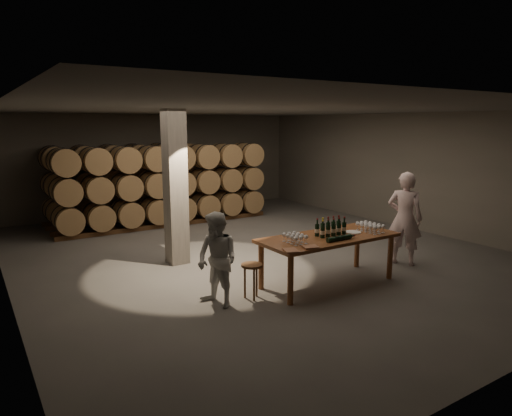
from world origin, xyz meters
TOP-DOWN VIEW (x-y plane):
  - room at (-1.80, 0.20)m, footprint 12.00×12.00m
  - tasting_table at (0.00, -2.50)m, footprint 2.60×1.10m
  - barrel_stack_back at (-1.35, 5.20)m, footprint 4.70×0.95m
  - barrel_stack_front at (-0.57, 3.80)m, footprint 6.26×0.95m
  - bottle_cluster at (0.07, -2.47)m, footprint 0.60×0.23m
  - lying_bottles at (-0.06, -2.85)m, footprint 0.64×0.09m
  - glass_cluster_left at (-0.79, -2.54)m, footprint 0.30×0.41m
  - glass_cluster_right at (0.91, -2.65)m, footprint 0.30×0.52m
  - plate at (0.56, -2.55)m, footprint 0.30×0.30m
  - notebook_near at (-0.79, -2.95)m, footprint 0.30×0.26m
  - notebook_corner at (-1.18, -2.93)m, footprint 0.29×0.33m
  - pen at (-0.67, -2.91)m, footprint 0.14×0.05m
  - stool at (-1.56, -2.36)m, footprint 0.36×0.36m
  - person_man at (2.14, -2.45)m, footprint 0.76×0.85m
  - person_woman at (-2.19, -2.33)m, footprint 0.77×0.88m

SIDE VIEW (x-z plane):
  - stool at x=-1.56m, z-range 0.19..0.79m
  - person_woman at x=-2.19m, z-range 0.00..1.54m
  - tasting_table at x=0.00m, z-range 0.35..1.25m
  - pen at x=-0.67m, z-range 0.90..0.91m
  - plate at x=0.56m, z-range 0.90..0.92m
  - notebook_corner at x=-1.18m, z-range 0.90..0.92m
  - notebook_near at x=-0.79m, z-range 0.90..0.93m
  - lying_bottles at x=-0.06m, z-range 0.90..0.99m
  - person_man at x=2.14m, z-range 0.00..1.95m
  - glass_cluster_left at x=-0.79m, z-range 0.93..1.09m
  - glass_cluster_right at x=0.91m, z-range 0.94..1.10m
  - bottle_cluster at x=0.07m, z-range 0.85..1.18m
  - barrel_stack_back at x=-1.35m, z-range 0.04..2.35m
  - barrel_stack_front at x=-0.57m, z-range 0.04..2.35m
  - room at x=-1.80m, z-range -4.40..7.60m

